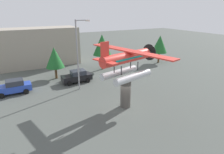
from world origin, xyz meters
TOP-DOWN VIEW (x-y plane):
  - ground_plane at (0.00, 0.00)m, footprint 140.00×140.00m
  - display_pedestal at (0.00, 0.00)m, footprint 1.10×1.10m
  - floatplane_monument at (0.13, 0.03)m, footprint 7.17×10.36m
  - car_near_blue at (-10.31, 9.58)m, footprint 4.20×2.02m
  - car_mid_black at (-2.08, 9.63)m, footprint 4.20×2.02m
  - streetlight_primary at (-2.52, 7.01)m, footprint 1.84×0.28m
  - storefront_building at (-4.96, 22.00)m, footprint 13.85×5.59m
  - tree_east at (-4.33, 12.74)m, footprint 2.71×2.71m
  - tree_center_back at (3.94, 13.74)m, footprint 3.13×3.13m
  - tree_far_east at (15.65, 12.53)m, footprint 2.95×2.95m

SIDE VIEW (x-z plane):
  - ground_plane at x=0.00m, z-range 0.00..0.00m
  - car_near_blue at x=-10.31m, z-range 0.00..1.76m
  - car_mid_black at x=-2.08m, z-range 0.00..1.76m
  - display_pedestal at x=0.00m, z-range 0.00..3.28m
  - tree_east at x=-4.33m, z-range 0.85..5.60m
  - storefront_building at x=-4.96m, z-range 0.00..6.83m
  - tree_far_east at x=15.65m, z-range 0.98..6.28m
  - tree_center_back at x=3.94m, z-range 1.25..7.28m
  - floatplane_monument at x=0.13m, z-range 2.96..6.96m
  - streetlight_primary at x=-2.52m, z-range 0.65..9.47m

